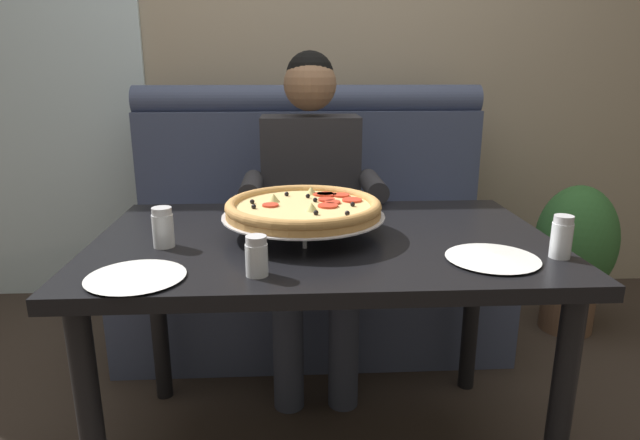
{
  "coord_description": "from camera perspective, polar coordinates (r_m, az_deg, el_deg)",
  "views": [
    {
      "loc": [
        -0.09,
        -1.49,
        1.21
      ],
      "look_at": [
        -0.01,
        0.05,
        0.77
      ],
      "focal_mm": 30.25,
      "sensor_mm": 36.0,
      "label": 1
    }
  ],
  "objects": [
    {
      "name": "back_wall_with_window",
      "position": [
        2.95,
        -1.46,
        19.53
      ],
      "size": [
        6.0,
        0.12,
        2.8
      ],
      "primitive_type": "cube",
      "color": "tan",
      "rests_on": "ground_plane"
    },
    {
      "name": "shaker_parmesan",
      "position": [
        1.51,
        24.16,
        -1.92
      ],
      "size": [
        0.05,
        0.05,
        0.11
      ],
      "color": "white",
      "rests_on": "dining_table"
    },
    {
      "name": "plate_near_left",
      "position": [
        1.44,
        17.79,
        -3.66
      ],
      "size": [
        0.24,
        0.24,
        0.02
      ],
      "color": "white",
      "rests_on": "dining_table"
    },
    {
      "name": "plate_near_right",
      "position": [
        1.32,
        -18.93,
        -5.48
      ],
      "size": [
        0.23,
        0.23,
        0.02
      ],
      "color": "white",
      "rests_on": "dining_table"
    },
    {
      "name": "diner_main",
      "position": [
        2.17,
        -0.91,
        2.51
      ],
      "size": [
        0.54,
        0.64,
        1.27
      ],
      "color": "#2D3342",
      "rests_on": "ground_plane"
    },
    {
      "name": "dining_table",
      "position": [
        1.6,
        0.33,
        -4.78
      ],
      "size": [
        1.31,
        0.82,
        0.74
      ],
      "color": "black",
      "rests_on": "ground_plane"
    },
    {
      "name": "shaker_pepper_flakes",
      "position": [
        1.27,
        -6.72,
        -4.11
      ],
      "size": [
        0.05,
        0.05,
        0.1
      ],
      "color": "white",
      "rests_on": "dining_table"
    },
    {
      "name": "window_panel",
      "position": [
        3.15,
        -28.67,
        17.47
      ],
      "size": [
        1.1,
        0.02,
        2.8
      ],
      "primitive_type": "cube",
      "color": "white",
      "rests_on": "ground_plane"
    },
    {
      "name": "potted_plant",
      "position": [
        2.76,
        25.32,
        -3.05
      ],
      "size": [
        0.36,
        0.36,
        0.7
      ],
      "color": "brown",
      "rests_on": "ground_plane"
    },
    {
      "name": "pizza",
      "position": [
        1.56,
        -1.74,
        1.22
      ],
      "size": [
        0.47,
        0.47,
        0.11
      ],
      "color": "silver",
      "rests_on": "dining_table"
    },
    {
      "name": "booth_bench",
      "position": [
        2.51,
        -0.9,
        -3.03
      ],
      "size": [
        1.65,
        0.78,
        1.13
      ],
      "color": "#424C6B",
      "rests_on": "ground_plane"
    },
    {
      "name": "shaker_oregano",
      "position": [
        1.52,
        -16.26,
        -1.04
      ],
      "size": [
        0.06,
        0.06,
        0.11
      ],
      "color": "white",
      "rests_on": "dining_table"
    }
  ]
}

